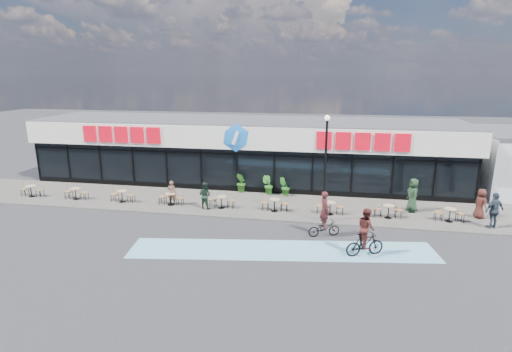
# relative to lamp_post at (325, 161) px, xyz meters

# --- Properties ---
(ground) EXTENTS (120.00, 120.00, 0.00)m
(ground) POSITION_rel_lamp_post_xyz_m (-5.79, -2.30, -3.46)
(ground) COLOR #28282B
(ground) RESTS_ON ground
(sidewalk) EXTENTS (44.00, 5.00, 0.10)m
(sidewalk) POSITION_rel_lamp_post_xyz_m (-5.79, 2.20, -3.41)
(sidewalk) COLOR #635F57
(sidewalk) RESTS_ON ground
(bike_lane) EXTENTS (14.17, 4.13, 0.01)m
(bike_lane) POSITION_rel_lamp_post_xyz_m (-1.79, -3.80, -3.45)
(bike_lane) COLOR #69A6C6
(bike_lane) RESTS_ON ground
(building) EXTENTS (30.60, 6.57, 4.75)m
(building) POSITION_rel_lamp_post_xyz_m (-5.79, 7.63, -1.12)
(building) COLOR black
(building) RESTS_ON ground
(lamp_post) EXTENTS (0.28, 0.28, 5.72)m
(lamp_post) POSITION_rel_lamp_post_xyz_m (0.00, 0.00, 0.00)
(lamp_post) COLOR black
(lamp_post) RESTS_ON sidewalk
(bistro_set_0) EXTENTS (1.54, 0.62, 0.90)m
(bistro_set_0) POSITION_rel_lamp_post_xyz_m (-18.66, 1.21, -2.90)
(bistro_set_0) COLOR tan
(bistro_set_0) RESTS_ON sidewalk
(bistro_set_1) EXTENTS (1.54, 0.62, 0.90)m
(bistro_set_1) POSITION_rel_lamp_post_xyz_m (-15.49, 1.21, -2.90)
(bistro_set_1) COLOR tan
(bistro_set_1) RESTS_ON sidewalk
(bistro_set_2) EXTENTS (1.54, 0.62, 0.90)m
(bistro_set_2) POSITION_rel_lamp_post_xyz_m (-12.31, 1.21, -2.90)
(bistro_set_2) COLOR tan
(bistro_set_2) RESTS_ON sidewalk
(bistro_set_3) EXTENTS (1.54, 0.62, 0.90)m
(bistro_set_3) POSITION_rel_lamp_post_xyz_m (-9.14, 1.21, -2.90)
(bistro_set_3) COLOR tan
(bistro_set_3) RESTS_ON sidewalk
(bistro_set_4) EXTENTS (1.54, 0.62, 0.90)m
(bistro_set_4) POSITION_rel_lamp_post_xyz_m (-5.97, 1.21, -2.90)
(bistro_set_4) COLOR tan
(bistro_set_4) RESTS_ON sidewalk
(bistro_set_5) EXTENTS (1.54, 0.62, 0.90)m
(bistro_set_5) POSITION_rel_lamp_post_xyz_m (-2.79, 1.21, -2.90)
(bistro_set_5) COLOR tan
(bistro_set_5) RESTS_ON sidewalk
(bistro_set_6) EXTENTS (1.54, 0.62, 0.90)m
(bistro_set_6) POSITION_rel_lamp_post_xyz_m (0.38, 1.21, -2.90)
(bistro_set_6) COLOR tan
(bistro_set_6) RESTS_ON sidewalk
(bistro_set_7) EXTENTS (1.54, 0.62, 0.90)m
(bistro_set_7) POSITION_rel_lamp_post_xyz_m (3.56, 1.21, -2.90)
(bistro_set_7) COLOR tan
(bistro_set_7) RESTS_ON sidewalk
(bistro_set_8) EXTENTS (1.54, 0.62, 0.90)m
(bistro_set_8) POSITION_rel_lamp_post_xyz_m (6.73, 1.21, -2.90)
(bistro_set_8) COLOR tan
(bistro_set_8) RESTS_ON sidewalk
(potted_plant_left) EXTENTS (0.85, 0.92, 1.34)m
(potted_plant_left) POSITION_rel_lamp_post_xyz_m (-5.46, 4.44, -2.69)
(potted_plant_left) COLOR #29621C
(potted_plant_left) RESTS_ON sidewalk
(potted_plant_mid) EXTENTS (0.74, 0.62, 1.24)m
(potted_plant_mid) POSITION_rel_lamp_post_xyz_m (-3.67, 4.36, -2.74)
(potted_plant_mid) COLOR #276B1E
(potted_plant_mid) RESTS_ON sidewalk
(potted_plant_right) EXTENTS (0.85, 0.80, 1.23)m
(potted_plant_right) POSITION_rel_lamp_post_xyz_m (-2.54, 4.16, -2.74)
(potted_plant_right) COLOR #23621C
(potted_plant_right) RESTS_ON sidewalk
(patron_left) EXTENTS (0.59, 0.43, 1.49)m
(patron_left) POSITION_rel_lamp_post_xyz_m (-9.09, 1.25, -2.61)
(patron_left) COLOR brown
(patron_left) RESTS_ON sidewalk
(patron_right) EXTENTS (0.91, 0.78, 1.61)m
(patron_right) POSITION_rel_lamp_post_xyz_m (-6.91, 0.90, -2.56)
(patron_right) COLOR black
(patron_right) RESTS_ON sidewalk
(pedestrian_a) EXTENTS (0.80, 1.06, 1.97)m
(pedestrian_a) POSITION_rel_lamp_post_xyz_m (5.04, 2.51, -2.38)
(pedestrian_a) COLOR #1C331E
(pedestrian_a) RESTS_ON sidewalk
(pedestrian_b) EXTENTS (0.81, 0.96, 1.67)m
(pedestrian_b) POSITION_rel_lamp_post_xyz_m (8.52, 2.02, -2.53)
(pedestrian_b) COLOR #421E17
(pedestrian_b) RESTS_ON sidewalk
(pedestrian_c) EXTENTS (1.21, 0.92, 1.91)m
(pedestrian_c) POSITION_rel_lamp_post_xyz_m (8.66, 0.56, -2.41)
(pedestrian_c) COLOR #2E3A48
(pedestrian_c) RESTS_ON sidewalk
(cyclist_a) EXTENTS (1.85, 1.16, 2.22)m
(cyclist_a) POSITION_rel_lamp_post_xyz_m (1.89, -3.71, -2.51)
(cyclist_a) COLOR black
(cyclist_a) RESTS_ON ground
(cyclist_b) EXTENTS (1.69, 1.07, 2.34)m
(cyclist_b) POSITION_rel_lamp_post_xyz_m (0.08, -1.83, -2.61)
(cyclist_b) COLOR black
(cyclist_b) RESTS_ON ground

